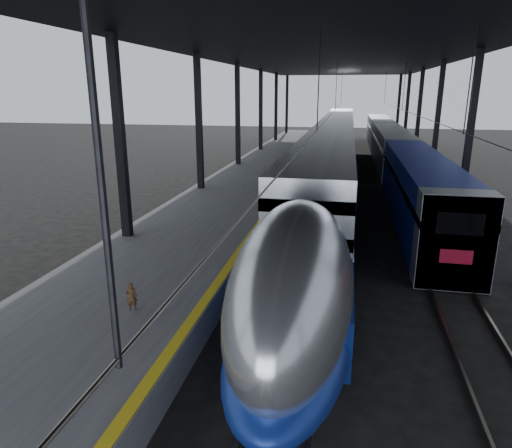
# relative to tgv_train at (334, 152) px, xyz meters

# --- Properties ---
(ground) EXTENTS (160.00, 160.00, 0.00)m
(ground) POSITION_rel_tgv_train_xyz_m (-2.00, -25.95, -2.04)
(ground) COLOR black
(ground) RESTS_ON ground
(platform) EXTENTS (6.00, 80.00, 1.00)m
(platform) POSITION_rel_tgv_train_xyz_m (-5.50, -5.95, -1.54)
(platform) COLOR #4C4C4F
(platform) RESTS_ON ground
(yellow_strip) EXTENTS (0.30, 80.00, 0.01)m
(yellow_strip) POSITION_rel_tgv_train_xyz_m (-2.70, -5.95, -1.03)
(yellow_strip) COLOR gold
(yellow_strip) RESTS_ON platform
(rails) EXTENTS (6.52, 80.00, 0.16)m
(rails) POSITION_rel_tgv_train_xyz_m (2.50, -5.95, -1.96)
(rails) COLOR slate
(rails) RESTS_ON ground
(canopy) EXTENTS (18.00, 75.00, 9.47)m
(canopy) POSITION_rel_tgv_train_xyz_m (-0.10, -5.95, 7.08)
(canopy) COLOR black
(canopy) RESTS_ON ground
(tgv_train) EXTENTS (3.04, 65.20, 4.36)m
(tgv_train) POSITION_rel_tgv_train_xyz_m (0.00, 0.00, 0.00)
(tgv_train) COLOR silver
(tgv_train) RESTS_ON ground
(second_train) EXTENTS (2.57, 56.05, 3.54)m
(second_train) POSITION_rel_tgv_train_xyz_m (5.00, 5.20, -0.25)
(second_train) COLOR navy
(second_train) RESTS_ON ground
(child) EXTENTS (0.35, 0.30, 0.83)m
(child) POSITION_rel_tgv_train_xyz_m (-4.51, -27.27, -0.63)
(child) COLOR #4E301A
(child) RESTS_ON platform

